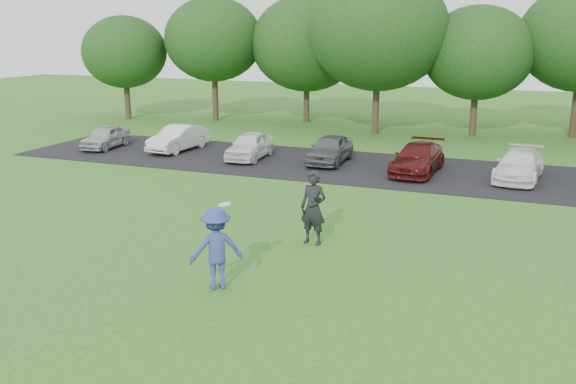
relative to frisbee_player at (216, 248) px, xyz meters
The scene contains 6 objects.
ground 1.05m from the frisbee_player, 68.15° to the left, with size 100.00×100.00×0.00m, color #32651C.
parking_lot 13.47m from the frisbee_player, 89.25° to the left, with size 32.00×6.50×0.03m, color black.
frisbee_player is the anchor object (origin of this frame).
camera_bystander 3.80m from the frisbee_player, 74.40° to the left, with size 0.79×0.57×2.02m.
parked_cars 13.58m from the frisbee_player, 81.92° to the left, with size 27.80×4.68×1.20m.
tree_row 23.60m from the frisbee_player, 85.84° to the left, with size 42.39×9.85×8.64m.
Camera 1 is at (6.26, -12.44, 5.77)m, focal length 40.00 mm.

